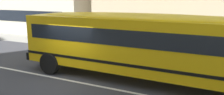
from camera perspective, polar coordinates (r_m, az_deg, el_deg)
name	(u,v)px	position (r m, az deg, el deg)	size (l,w,h in m)	color
ground_plane	(67,80)	(11.17, -10.90, -7.75)	(400.00, 400.00, 0.00)	#38383D
sidewalk_far	(128,50)	(17.23, 3.96, -0.51)	(120.00, 3.00, 0.01)	gray
lane_centreline	(67,80)	(11.17, -10.90, -7.74)	(110.00, 0.16, 0.01)	silver
school_bus	(150,42)	(10.56, 9.18, 1.38)	(13.68, 3.32, 3.05)	yellow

